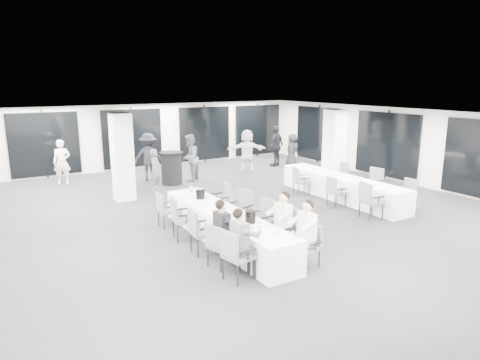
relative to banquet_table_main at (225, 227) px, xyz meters
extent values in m
cube|color=#232328|center=(1.83, 1.77, -0.39)|extent=(14.00, 16.00, 0.02)
cube|color=silver|center=(1.83, 1.77, 2.43)|extent=(14.00, 16.00, 0.02)
cube|color=silver|center=(8.84, 1.77, 1.02)|extent=(0.02, 16.00, 2.80)
cube|color=silver|center=(1.83, 9.78, 1.02)|extent=(14.00, 0.02, 2.80)
cube|color=black|center=(1.83, 9.71, 0.98)|extent=(13.60, 0.06, 2.50)
cube|color=black|center=(8.77, 2.77, 0.98)|extent=(0.06, 14.00, 2.50)
cube|color=white|center=(-0.97, 4.97, 1.02)|extent=(0.60, 0.60, 2.80)
cube|color=white|center=(6.03, 2.77, 1.02)|extent=(0.60, 0.60, 2.80)
cube|color=white|center=(0.00, 0.00, 0.00)|extent=(0.90, 5.00, 0.75)
cube|color=white|center=(5.13, 1.41, 0.00)|extent=(0.90, 5.00, 0.75)
cylinder|color=black|center=(1.18, 6.20, 0.23)|extent=(0.77, 0.77, 1.21)
cylinder|color=black|center=(1.18, 6.20, 0.83)|extent=(0.88, 0.88, 0.02)
cube|color=#57595F|center=(-0.75, -1.90, 0.11)|extent=(0.58, 0.60, 0.09)
cube|color=#57595F|center=(-0.98, -1.94, 0.40)|extent=(0.15, 0.50, 0.50)
cylinder|color=black|center=(-1.00, -1.73, -0.15)|extent=(0.04, 0.04, 0.44)
cylinder|color=black|center=(-0.92, -2.15, -0.15)|extent=(0.04, 0.04, 0.44)
cylinder|color=black|center=(-0.58, -1.65, -0.15)|extent=(0.04, 0.04, 0.44)
cylinder|color=black|center=(-0.50, -2.08, -0.15)|extent=(0.04, 0.04, 0.44)
cube|color=black|center=(-0.80, -1.64, 0.29)|extent=(0.37, 0.11, 0.04)
cube|color=black|center=(-0.70, -2.17, 0.29)|extent=(0.37, 0.11, 0.04)
cube|color=#57595F|center=(-0.75, -1.20, 0.07)|extent=(0.56, 0.57, 0.08)
cube|color=#57595F|center=(-0.96, -1.25, 0.34)|extent=(0.17, 0.46, 0.46)
cylinder|color=black|center=(-0.99, -1.06, -0.17)|extent=(0.04, 0.04, 0.41)
cylinder|color=black|center=(-0.89, -1.44, -0.17)|extent=(0.04, 0.04, 0.41)
cylinder|color=black|center=(-0.61, -0.96, -0.17)|extent=(0.04, 0.04, 0.41)
cylinder|color=black|center=(-0.51, -1.34, -0.17)|extent=(0.04, 0.04, 0.41)
cube|color=black|center=(-0.81, -0.96, 0.24)|extent=(0.34, 0.12, 0.04)
cube|color=black|center=(-0.69, -1.44, 0.24)|extent=(0.34, 0.12, 0.04)
cube|color=#57595F|center=(-0.75, -0.35, 0.10)|extent=(0.52, 0.54, 0.08)
cube|color=#57595F|center=(-0.98, -0.34, 0.39)|extent=(0.10, 0.49, 0.49)
cylinder|color=black|center=(-0.95, -0.13, -0.16)|extent=(0.04, 0.04, 0.43)
cylinder|color=black|center=(-0.98, -0.55, -0.16)|extent=(0.04, 0.04, 0.43)
cylinder|color=black|center=(-0.52, -0.16, -0.16)|extent=(0.04, 0.04, 0.43)
cylinder|color=black|center=(-0.55, -0.58, -0.16)|extent=(0.04, 0.04, 0.43)
cube|color=black|center=(-0.73, -0.09, 0.28)|extent=(0.36, 0.07, 0.04)
cube|color=black|center=(-0.77, -0.62, 0.28)|extent=(0.36, 0.07, 0.04)
cube|color=#57595F|center=(-0.75, 0.69, 0.12)|extent=(0.58, 0.60, 0.09)
cube|color=#57595F|center=(-0.99, 0.73, 0.41)|extent=(0.15, 0.50, 0.50)
cylinder|color=black|center=(-0.93, 0.94, -0.15)|extent=(0.04, 0.04, 0.45)
cylinder|color=black|center=(-1.00, 0.51, -0.15)|extent=(0.04, 0.04, 0.45)
cylinder|color=black|center=(-0.50, 0.87, -0.15)|extent=(0.04, 0.04, 0.45)
cylinder|color=black|center=(-0.57, 0.44, -0.15)|extent=(0.04, 0.04, 0.45)
cube|color=black|center=(-0.70, 0.96, 0.30)|extent=(0.37, 0.11, 0.04)
cube|color=black|center=(-0.80, 0.42, 0.30)|extent=(0.37, 0.11, 0.04)
cube|color=#57595F|center=(-0.75, 1.74, 0.06)|extent=(0.45, 0.47, 0.08)
cube|color=#57595F|center=(-0.96, 1.74, 0.32)|extent=(0.06, 0.45, 0.45)
cylinder|color=black|center=(-0.94, 1.93, -0.18)|extent=(0.03, 0.03, 0.40)
cylinder|color=black|center=(-0.95, 1.54, -0.18)|extent=(0.03, 0.03, 0.40)
cylinder|color=black|center=(-0.55, 1.93, -0.18)|extent=(0.03, 0.03, 0.40)
cylinder|color=black|center=(-0.56, 1.54, -0.18)|extent=(0.03, 0.03, 0.40)
cube|color=black|center=(-0.75, 1.98, 0.23)|extent=(0.33, 0.04, 0.04)
cube|color=black|center=(-0.75, 1.49, 0.23)|extent=(0.33, 0.04, 0.04)
cube|color=#57595F|center=(0.75, -2.12, 0.04)|extent=(0.49, 0.50, 0.07)
cube|color=#57595F|center=(0.95, -2.09, 0.29)|extent=(0.12, 0.43, 0.43)
cylinder|color=black|center=(0.96, -2.28, -0.19)|extent=(0.03, 0.03, 0.38)
cylinder|color=black|center=(0.91, -1.91, -0.19)|extent=(0.03, 0.03, 0.38)
cylinder|color=black|center=(0.59, -2.33, -0.19)|extent=(0.03, 0.03, 0.38)
cylinder|color=black|center=(0.54, -1.97, -0.19)|extent=(0.03, 0.03, 0.38)
cube|color=black|center=(0.78, -2.35, 0.20)|extent=(0.32, 0.08, 0.04)
cube|color=black|center=(0.72, -1.89, 0.20)|extent=(0.32, 0.08, 0.04)
cube|color=#57595F|center=(0.75, -1.33, 0.12)|extent=(0.53, 0.55, 0.09)
cube|color=#57595F|center=(0.99, -1.34, 0.41)|extent=(0.09, 0.51, 0.50)
cylinder|color=black|center=(0.96, -1.56, -0.15)|extent=(0.04, 0.04, 0.45)
cylinder|color=black|center=(0.98, -1.12, -0.15)|extent=(0.04, 0.04, 0.45)
cylinder|color=black|center=(0.52, -1.54, -0.15)|extent=(0.04, 0.04, 0.45)
cylinder|color=black|center=(0.54, -1.10, -0.15)|extent=(0.04, 0.04, 0.45)
cube|color=black|center=(0.74, -1.60, 0.30)|extent=(0.37, 0.06, 0.04)
cube|color=black|center=(0.76, -1.06, 0.30)|extent=(0.37, 0.06, 0.04)
cube|color=#57595F|center=(0.75, -0.38, 0.11)|extent=(0.53, 0.55, 0.09)
cube|color=#57595F|center=(0.98, -0.37, 0.39)|extent=(0.10, 0.49, 0.49)
cylinder|color=black|center=(0.98, -0.58, -0.16)|extent=(0.04, 0.04, 0.44)
cylinder|color=black|center=(0.95, -0.15, -0.16)|extent=(0.04, 0.04, 0.44)
cylinder|color=black|center=(0.55, -0.62, -0.16)|extent=(0.04, 0.04, 0.44)
cylinder|color=black|center=(0.52, -0.19, -0.16)|extent=(0.04, 0.04, 0.44)
cube|color=black|center=(0.77, -0.65, 0.29)|extent=(0.37, 0.07, 0.04)
cube|color=black|center=(0.73, -0.12, 0.29)|extent=(0.37, 0.07, 0.04)
cube|color=#57595F|center=(0.75, 0.55, 0.11)|extent=(0.61, 0.63, 0.09)
cube|color=#57595F|center=(0.98, 0.61, 0.41)|extent=(0.19, 0.50, 0.50)
cylinder|color=black|center=(1.01, 0.39, -0.15)|extent=(0.04, 0.04, 0.45)
cylinder|color=black|center=(0.91, 0.81, -0.15)|extent=(0.04, 0.04, 0.45)
cylinder|color=black|center=(0.59, 0.29, -0.15)|extent=(0.04, 0.04, 0.45)
cylinder|color=black|center=(0.49, 0.71, -0.15)|extent=(0.04, 0.04, 0.45)
cube|color=black|center=(0.82, 0.29, 0.30)|extent=(0.37, 0.13, 0.04)
cube|color=black|center=(0.68, 0.81, 0.30)|extent=(0.37, 0.13, 0.04)
cube|color=#57595F|center=(0.75, 1.65, 0.10)|extent=(0.57, 0.59, 0.08)
cube|color=#57595F|center=(0.98, 1.61, 0.39)|extent=(0.15, 0.49, 0.49)
cylinder|color=black|center=(0.92, 1.41, -0.16)|extent=(0.04, 0.04, 0.43)
cylinder|color=black|center=(1.00, 1.82, -0.16)|extent=(0.04, 0.04, 0.43)
cylinder|color=black|center=(0.50, 1.48, -0.16)|extent=(0.04, 0.04, 0.43)
cylinder|color=black|center=(0.58, 1.90, -0.16)|extent=(0.04, 0.04, 0.43)
cube|color=black|center=(0.70, 1.39, 0.28)|extent=(0.36, 0.11, 0.04)
cube|color=black|center=(0.80, 1.91, 0.28)|extent=(0.36, 0.11, 0.04)
cube|color=#57595F|center=(4.38, -0.55, 0.12)|extent=(0.57, 0.59, 0.09)
cube|color=#57595F|center=(4.14, -0.51, 0.42)|extent=(0.13, 0.51, 0.51)
cylinder|color=black|center=(4.19, -0.30, -0.15)|extent=(0.04, 0.04, 0.45)
cylinder|color=black|center=(4.14, -0.73, -0.15)|extent=(0.04, 0.04, 0.45)
cylinder|color=black|center=(4.63, -0.36, -0.15)|extent=(0.04, 0.04, 0.45)
cylinder|color=black|center=(4.57, -0.79, -0.15)|extent=(0.04, 0.04, 0.45)
cube|color=black|center=(4.42, -0.27, 0.31)|extent=(0.38, 0.09, 0.04)
cube|color=black|center=(4.35, -0.82, 0.31)|extent=(0.38, 0.09, 0.04)
cube|color=#57595F|center=(4.38, 0.84, 0.07)|extent=(0.49, 0.51, 0.08)
cube|color=#57595F|center=(4.17, 0.86, 0.33)|extent=(0.10, 0.45, 0.45)
cylinder|color=black|center=(4.20, 1.05, -0.17)|extent=(0.04, 0.04, 0.40)
cylinder|color=black|center=(4.17, 0.66, -0.17)|extent=(0.04, 0.04, 0.40)
cylinder|color=black|center=(4.59, 1.02, -0.17)|extent=(0.04, 0.04, 0.40)
cylinder|color=black|center=(4.56, 0.63, -0.17)|extent=(0.04, 0.04, 0.40)
cube|color=black|center=(4.40, 1.08, 0.23)|extent=(0.33, 0.07, 0.04)
cube|color=black|center=(4.36, 0.59, 0.23)|extent=(0.33, 0.07, 0.04)
cube|color=#57595F|center=(4.38, 2.53, 0.07)|extent=(0.56, 0.57, 0.08)
cube|color=#57595F|center=(4.17, 2.58, 0.33)|extent=(0.17, 0.45, 0.45)
cylinder|color=black|center=(4.24, 2.77, -0.17)|extent=(0.04, 0.04, 0.40)
cylinder|color=black|center=(4.14, 2.39, -0.17)|extent=(0.04, 0.04, 0.40)
cylinder|color=black|center=(4.62, 2.67, -0.17)|extent=(0.04, 0.04, 0.40)
cylinder|color=black|center=(4.52, 2.29, -0.17)|extent=(0.04, 0.04, 0.40)
cube|color=black|center=(4.45, 2.77, 0.23)|extent=(0.33, 0.12, 0.04)
cube|color=black|center=(4.32, 2.29, 0.23)|extent=(0.33, 0.12, 0.04)
cube|color=#57595F|center=(5.88, -0.52, 0.06)|extent=(0.48, 0.49, 0.08)
cube|color=#57595F|center=(6.10, -0.50, 0.33)|extent=(0.08, 0.45, 0.45)
cylinder|color=black|center=(6.09, -0.70, -0.17)|extent=(0.04, 0.04, 0.40)
cylinder|color=black|center=(6.07, -0.31, -0.17)|extent=(0.04, 0.04, 0.40)
cylinder|color=black|center=(5.70, -0.72, -0.17)|extent=(0.04, 0.04, 0.40)
cylinder|color=black|center=(5.68, -0.33, -0.17)|extent=(0.04, 0.04, 0.40)
cube|color=black|center=(5.90, -0.76, 0.23)|extent=(0.33, 0.06, 0.04)
cube|color=black|center=(5.87, -0.27, 0.23)|extent=(0.33, 0.06, 0.04)
cube|color=#57595F|center=(5.88, 0.81, 0.11)|extent=(0.56, 0.57, 0.09)
cube|color=#57595F|center=(6.12, 0.84, 0.40)|extent=(0.12, 0.50, 0.50)
cylinder|color=black|center=(6.12, 0.62, -0.15)|extent=(0.04, 0.04, 0.44)
cylinder|color=black|center=(6.07, 1.05, -0.15)|extent=(0.04, 0.04, 0.44)
cylinder|color=black|center=(5.69, 0.57, -0.15)|extent=(0.04, 0.04, 0.44)
cylinder|color=black|center=(5.64, 1.00, -0.15)|extent=(0.04, 0.04, 0.44)
cube|color=black|center=(5.91, 0.54, 0.30)|extent=(0.37, 0.09, 0.04)
cube|color=black|center=(5.85, 1.08, 0.30)|extent=(0.37, 0.09, 0.04)
cube|color=#57595F|center=(5.88, 2.32, 0.09)|extent=(0.48, 0.50, 0.08)
cube|color=#57595F|center=(6.11, 2.32, 0.37)|extent=(0.06, 0.47, 0.47)
cylinder|color=black|center=(6.09, 2.12, -0.16)|extent=(0.04, 0.04, 0.42)
cylinder|color=black|center=(6.09, 2.53, -0.16)|extent=(0.04, 0.04, 0.42)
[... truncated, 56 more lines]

